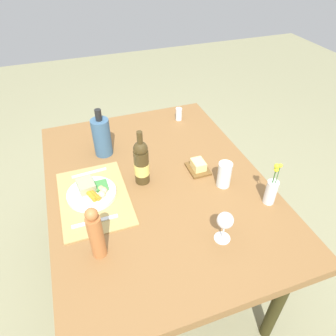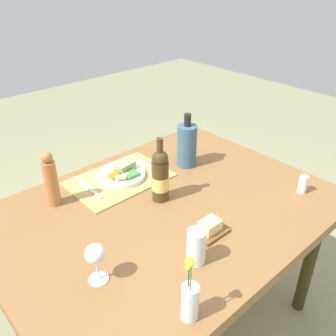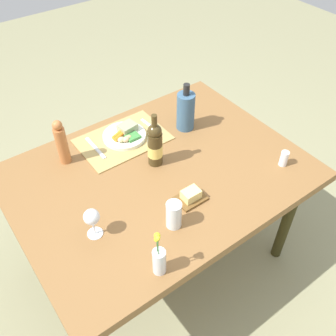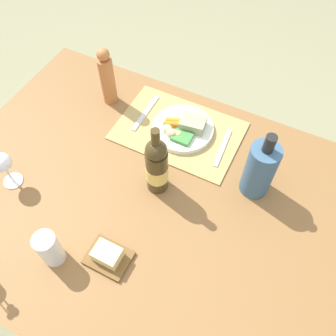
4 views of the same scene
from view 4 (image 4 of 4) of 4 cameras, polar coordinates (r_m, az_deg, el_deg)
ground_plane at (r=1.86m, az=-2.75°, el=-15.59°), size 8.00×8.00×0.00m
dining_table at (r=1.26m, az=-3.94°, el=-6.05°), size 1.39×1.04×0.72m
placemat at (r=1.35m, az=1.69°, el=5.94°), size 0.46×0.31×0.01m
dinner_plate at (r=1.34m, az=2.56°, el=6.36°), size 0.23×0.23×0.06m
fork at (r=1.31m, az=8.69°, el=3.19°), size 0.03×0.18×0.00m
knife at (r=1.41m, az=-3.61°, el=8.74°), size 0.02×0.20×0.00m
wine_bottle at (r=1.12m, az=-1.80°, el=0.31°), size 0.07×0.07×0.29m
water_tumbler at (r=1.11m, az=-18.24°, el=-12.24°), size 0.07×0.07×0.13m
wine_glass at (r=1.25m, az=-24.92°, el=0.60°), size 0.07×0.07×0.14m
pepper_mill at (r=1.40m, az=-9.66°, el=14.03°), size 0.06×0.06×0.25m
cooler_bottle at (r=1.16m, az=14.41°, el=-0.22°), size 0.10×0.10×0.27m
butter_dish at (r=1.10m, az=-9.55°, el=-13.60°), size 0.13×0.10×0.05m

